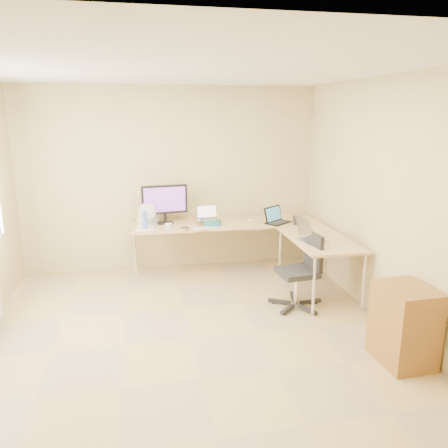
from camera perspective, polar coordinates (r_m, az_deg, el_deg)
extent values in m
plane|color=tan|center=(4.61, -4.28, -14.61)|extent=(4.50, 4.50, 0.00)
plane|color=white|center=(4.06, -4.99, 19.57)|extent=(4.50, 4.50, 0.00)
plane|color=#C7BC80|center=(6.35, -6.89, 5.77)|extent=(4.50, 0.00, 4.50)
plane|color=#C7BC80|center=(2.03, 2.65, -12.49)|extent=(4.50, 0.00, 4.50)
plane|color=#C7BC80|center=(4.84, 20.98, 2.32)|extent=(0.00, 4.50, 4.50)
cube|color=tan|center=(6.26, 0.28, -3.03)|extent=(2.65, 0.70, 0.73)
cube|color=tan|center=(5.63, 12.13, -5.36)|extent=(0.70, 1.30, 0.73)
cube|color=black|center=(6.11, -7.71, 2.57)|extent=(0.65, 0.28, 0.54)
cube|color=#175B58|center=(5.99, -1.50, 0.06)|extent=(0.28, 0.35, 0.05)
cube|color=silver|center=(6.08, -2.09, 1.45)|extent=(0.33, 0.26, 0.19)
cube|color=black|center=(6.15, 7.06, 1.17)|extent=(0.45, 0.43, 0.23)
cube|color=silver|center=(5.82, -1.98, -0.51)|extent=(0.44, 0.20, 0.02)
ellipsoid|color=white|center=(6.20, 3.47, 0.45)|extent=(0.10, 0.06, 0.04)
imported|color=silver|center=(5.76, -7.23, -0.40)|extent=(0.12, 0.12, 0.10)
cylinder|color=#BCBCBE|center=(5.78, -5.09, -0.60)|extent=(0.17, 0.17, 0.03)
cylinder|color=#4F71C0|center=(5.86, -10.26, 0.47)|extent=(0.09, 0.09, 0.24)
cube|color=white|center=(5.95, -10.22, -0.50)|extent=(0.27, 0.35, 0.01)
cube|color=silver|center=(6.23, -9.86, 0.60)|extent=(0.30, 0.26, 0.09)
cylinder|color=silver|center=(6.03, -9.93, 1.13)|extent=(0.28, 0.28, 0.30)
cylinder|color=black|center=(6.11, 9.26, 0.51)|extent=(0.09, 0.09, 0.12)
cube|color=#B3B4BE|center=(5.33, 11.46, -0.92)|extent=(0.43, 0.37, 0.25)
cube|color=black|center=(5.16, 9.49, -5.46)|extent=(0.59, 0.59, 0.89)
cube|color=olive|center=(4.38, 22.38, -12.03)|extent=(0.44, 0.54, 0.73)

